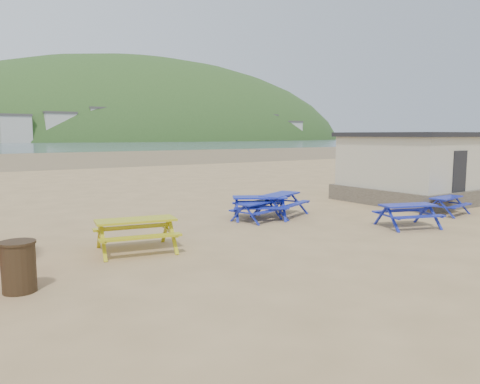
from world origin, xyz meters
TOP-DOWN VIEW (x-y plane):
  - ground at (0.00, 0.00)m, footprint 400.00×400.00m
  - wet_sand at (0.00, 55.00)m, footprint 400.00×400.00m
  - picnic_table_blue_a at (0.59, 0.97)m, footprint 1.90×1.70m
  - picnic_table_blue_b at (0.91, 1.24)m, footprint 2.47×2.34m
  - picnic_table_blue_c at (1.92, 1.33)m, footprint 2.47×2.28m
  - picnic_table_blue_e at (4.05, -2.76)m, footprint 2.19×1.97m
  - picnic_table_blue_f at (7.41, -2.00)m, footprint 1.82×1.56m
  - picnic_table_yellow at (-4.61, -0.82)m, footprint 2.32×2.00m
  - litter_bin at (-7.71, -2.61)m, footprint 0.69×0.69m
  - amenity_block at (10.50, 1.00)m, footprint 7.40×5.40m
  - headland_town at (90.00, 229.68)m, footprint 264.00×144.00m

SIDE VIEW (x-z plane):
  - headland_town at x=90.00m, z-range -63.91..44.09m
  - ground at x=0.00m, z-range 0.00..0.00m
  - wet_sand at x=0.00m, z-range 0.00..0.00m
  - picnic_table_blue_a at x=0.59m, z-range 0.00..0.67m
  - picnic_table_blue_f at x=7.41m, z-range 0.00..0.68m
  - picnic_table_blue_e at x=4.05m, z-range 0.00..0.76m
  - picnic_table_blue_b at x=0.91m, z-range 0.00..0.82m
  - picnic_table_blue_c at x=1.92m, z-range 0.00..0.83m
  - picnic_table_yellow at x=-4.61m, z-range 0.00..0.86m
  - litter_bin at x=-7.71m, z-range 0.01..1.01m
  - amenity_block at x=10.50m, z-range -0.01..3.14m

